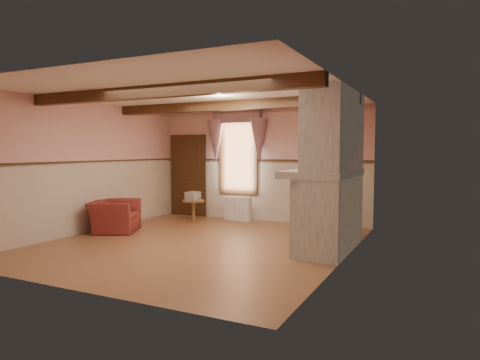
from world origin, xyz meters
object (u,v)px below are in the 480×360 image
at_px(armchair, 115,216).
at_px(bowl, 325,167).
at_px(mantel_clock, 335,163).
at_px(oil_lamp, 332,161).
at_px(side_table, 194,211).
at_px(radiator, 238,209).

height_order(armchair, bowl, bowl).
bearing_deg(mantel_clock, oil_lamp, -90.00).
distance_m(armchair, side_table, 1.98).
bearing_deg(side_table, bowl, -20.30).
height_order(radiator, oil_lamp, oil_lamp).
xyz_separation_m(armchair, side_table, (0.91, 1.76, -0.06)).
bearing_deg(oil_lamp, armchair, -168.13).
distance_m(side_table, oil_lamp, 3.90).
relative_size(side_table, radiator, 0.79).
relative_size(radiator, bowl, 1.85).
distance_m(armchair, radiator, 3.03).
distance_m(armchair, oil_lamp, 4.75).
xyz_separation_m(armchair, bowl, (4.49, 0.43, 1.13)).
xyz_separation_m(armchair, radiator, (1.76, 2.46, -0.04)).
distance_m(radiator, bowl, 3.60).
height_order(side_table, radiator, radiator).
xyz_separation_m(side_table, oil_lamp, (3.59, -0.81, 1.29)).
height_order(bowl, oil_lamp, oil_lamp).
bearing_deg(radiator, armchair, -123.54).
bearing_deg(bowl, armchair, -174.55).
relative_size(side_table, bowl, 1.45).
relative_size(armchair, oil_lamp, 3.73).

